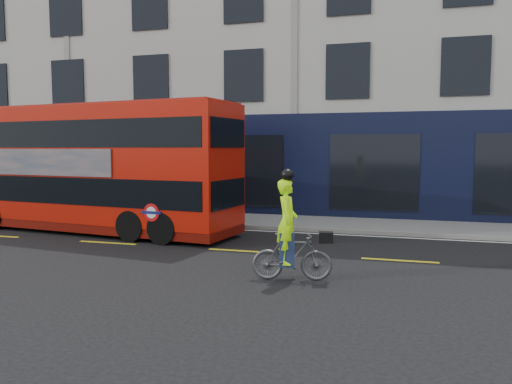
% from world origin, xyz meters
% --- Properties ---
extents(ground, '(120.00, 120.00, 0.00)m').
position_xyz_m(ground, '(0.00, 0.00, 0.00)').
color(ground, black).
rests_on(ground, ground).
extents(pavement, '(60.00, 3.00, 0.12)m').
position_xyz_m(pavement, '(0.00, 6.50, 0.06)').
color(pavement, gray).
rests_on(pavement, ground).
extents(kerb, '(60.00, 0.12, 0.13)m').
position_xyz_m(kerb, '(0.00, 5.00, 0.07)').
color(kerb, gray).
rests_on(kerb, ground).
extents(building_terrace, '(50.00, 10.07, 15.00)m').
position_xyz_m(building_terrace, '(0.00, 12.94, 7.49)').
color(building_terrace, '#ADAAA3').
rests_on(building_terrace, ground).
extents(road_edge_line, '(58.00, 0.10, 0.01)m').
position_xyz_m(road_edge_line, '(0.00, 4.70, 0.00)').
color(road_edge_line, silver).
rests_on(road_edge_line, ground).
extents(lane_dashes, '(58.00, 0.12, 0.01)m').
position_xyz_m(lane_dashes, '(0.00, 1.50, 0.00)').
color(lane_dashes, yellow).
rests_on(lane_dashes, ground).
extents(bus, '(10.20, 3.50, 4.03)m').
position_xyz_m(bus, '(-5.62, 3.17, 2.07)').
color(bus, '#B11307').
rests_on(bus, ground).
extents(cyclist, '(1.68, 0.76, 2.28)m').
position_xyz_m(cyclist, '(1.86, -0.98, 0.77)').
color(cyclist, '#4D4F52').
rests_on(cyclist, ground).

